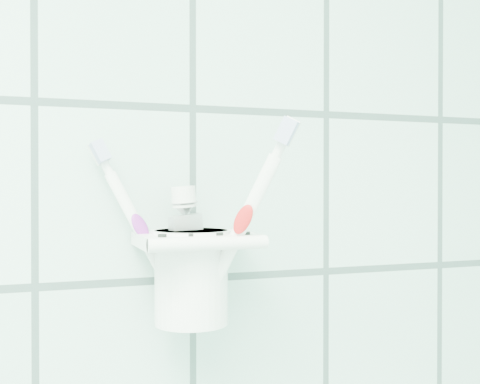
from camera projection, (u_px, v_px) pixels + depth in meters
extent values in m
cube|color=white|center=(187.00, 246.00, 0.66)|extent=(0.05, 0.02, 0.03)
cube|color=white|center=(196.00, 240.00, 0.62)|extent=(0.12, 0.09, 0.01)
cylinder|color=white|center=(209.00, 244.00, 0.58)|extent=(0.12, 0.01, 0.01)
cylinder|color=black|center=(162.00, 236.00, 0.58)|extent=(0.01, 0.01, 0.00)
cylinder|color=black|center=(191.00, 235.00, 0.59)|extent=(0.01, 0.01, 0.00)
cylinder|color=black|center=(219.00, 234.00, 0.60)|extent=(0.01, 0.01, 0.00)
cylinder|color=black|center=(246.00, 234.00, 0.61)|extent=(0.01, 0.01, 0.00)
cylinder|color=white|center=(191.00, 277.00, 0.63)|extent=(0.08, 0.08, 0.10)
cylinder|color=white|center=(191.00, 233.00, 0.63)|extent=(0.08, 0.08, 0.01)
cylinder|color=black|center=(191.00, 232.00, 0.63)|extent=(0.07, 0.07, 0.00)
cylinder|color=white|center=(185.00, 235.00, 0.62)|extent=(0.09, 0.04, 0.16)
cylinder|color=white|center=(185.00, 145.00, 0.62)|extent=(0.02, 0.01, 0.03)
cube|color=silver|center=(187.00, 131.00, 0.62)|extent=(0.02, 0.02, 0.03)
cube|color=white|center=(185.00, 132.00, 0.62)|extent=(0.02, 0.01, 0.03)
ellipsoid|color=purple|center=(186.00, 216.00, 0.62)|extent=(0.03, 0.01, 0.03)
cylinder|color=white|center=(184.00, 231.00, 0.64)|extent=(0.07, 0.09, 0.16)
cylinder|color=white|center=(184.00, 140.00, 0.64)|extent=(0.02, 0.02, 0.03)
cube|color=silver|center=(186.00, 126.00, 0.63)|extent=(0.02, 0.02, 0.03)
cube|color=white|center=(184.00, 126.00, 0.64)|extent=(0.02, 0.02, 0.03)
ellipsoid|color=#1E38A5|center=(186.00, 212.00, 0.63)|extent=(0.02, 0.02, 0.03)
cylinder|color=white|center=(197.00, 227.00, 0.62)|extent=(0.08, 0.07, 0.17)
cylinder|color=white|center=(197.00, 127.00, 0.61)|extent=(0.02, 0.02, 0.03)
cube|color=silver|center=(199.00, 110.00, 0.61)|extent=(0.03, 0.02, 0.03)
cube|color=white|center=(196.00, 111.00, 0.61)|extent=(0.02, 0.02, 0.03)
ellipsoid|color=red|center=(199.00, 206.00, 0.61)|extent=(0.03, 0.02, 0.04)
cube|color=silver|center=(192.00, 263.00, 0.63)|extent=(0.04, 0.02, 0.10)
cube|color=silver|center=(192.00, 309.00, 0.63)|extent=(0.04, 0.01, 0.01)
cone|color=silver|center=(192.00, 209.00, 0.63)|extent=(0.04, 0.04, 0.02)
cylinder|color=white|center=(192.00, 196.00, 0.63)|extent=(0.03, 0.03, 0.02)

